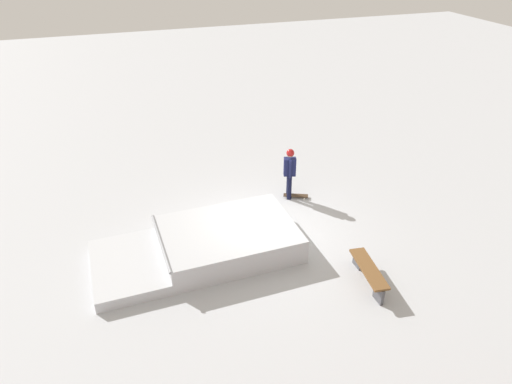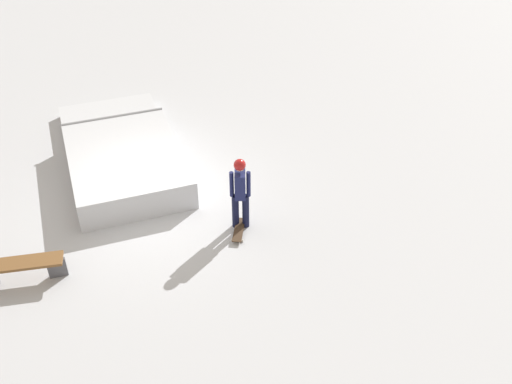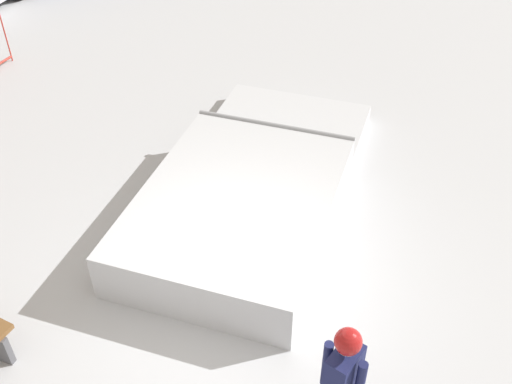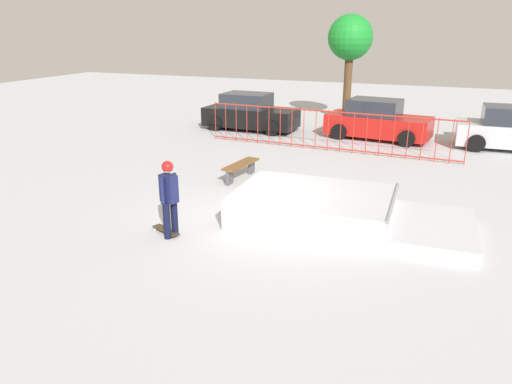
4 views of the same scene
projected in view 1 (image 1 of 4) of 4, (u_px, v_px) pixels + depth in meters
The scene contains 5 objects.
ground_plane at pixel (269, 231), 13.59m from camera, with size 60.00×60.00×0.00m, color #B7BABF.
skate_ramp at pixel (211, 244), 12.55m from camera, with size 5.47×2.76×0.74m.
skater at pixel (290, 170), 14.77m from camera, with size 0.43×0.42×1.73m.
skateboard at pixel (296, 196), 15.21m from camera, with size 0.81×0.51×0.09m.
park_bench at pixel (368, 272), 11.49m from camera, with size 0.59×1.65×0.48m.
Camera 1 is at (3.90, 10.44, 7.86)m, focal length 32.63 mm.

